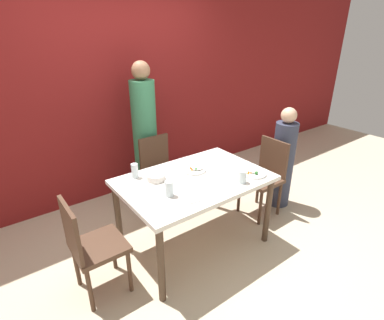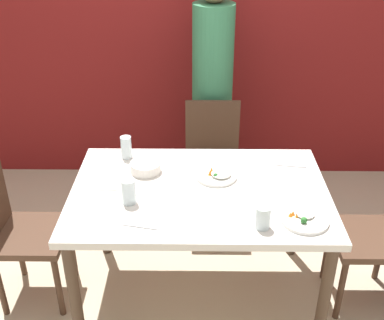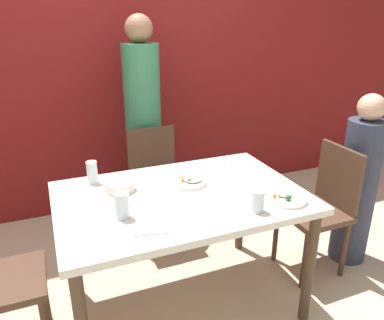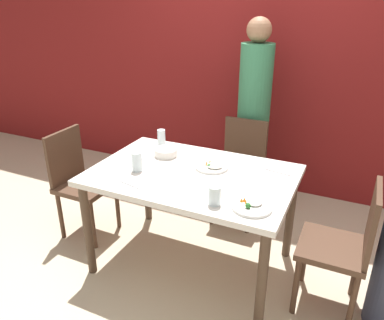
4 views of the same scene
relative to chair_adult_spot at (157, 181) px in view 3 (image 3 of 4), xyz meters
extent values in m
plane|color=beige|center=(-0.09, -0.80, -0.49)|extent=(10.00, 10.00, 0.00)
cube|color=maroon|center=(-0.09, 0.73, 0.86)|extent=(10.00, 0.06, 2.70)
cube|color=silver|center=(-0.09, -0.80, 0.25)|extent=(1.37, 0.92, 0.04)
cylinder|color=#4C3828|center=(0.53, -1.19, -0.13)|extent=(0.06, 0.06, 0.72)
cylinder|color=#4C3828|center=(-0.72, -0.40, -0.13)|extent=(0.06, 0.06, 0.72)
cylinder|color=#4C3828|center=(0.53, -0.40, -0.13)|extent=(0.06, 0.06, 0.72)
cube|color=#4C3323|center=(0.00, -0.07, -0.05)|extent=(0.40, 0.40, 0.04)
cube|color=#4C3323|center=(0.00, 0.12, 0.19)|extent=(0.38, 0.03, 0.43)
cylinder|color=#4C3323|center=(-0.17, -0.23, -0.28)|extent=(0.04, 0.04, 0.43)
cylinder|color=#4C3323|center=(0.16, -0.23, -0.28)|extent=(0.04, 0.04, 0.43)
cylinder|color=#4C3323|center=(-0.17, 0.10, -0.28)|extent=(0.04, 0.04, 0.43)
cylinder|color=#4C3323|center=(0.16, 0.10, -0.28)|extent=(0.04, 0.04, 0.43)
cube|color=#4C3323|center=(0.86, -0.80, -0.05)|extent=(0.40, 0.40, 0.04)
cube|color=#4C3323|center=(1.05, -0.80, 0.19)|extent=(0.03, 0.38, 0.43)
cylinder|color=#4C3323|center=(0.70, -0.64, -0.28)|extent=(0.04, 0.04, 0.43)
cylinder|color=#4C3323|center=(0.70, -0.97, -0.28)|extent=(0.04, 0.04, 0.43)
cylinder|color=#4C3323|center=(1.03, -0.64, -0.28)|extent=(0.04, 0.04, 0.43)
cylinder|color=#4C3323|center=(1.03, -0.97, -0.28)|extent=(0.04, 0.04, 0.43)
cube|color=#4C3323|center=(-1.05, -0.79, -0.05)|extent=(0.40, 0.40, 0.04)
cylinder|color=#4C3323|center=(-0.88, -0.63, -0.28)|extent=(0.04, 0.04, 0.43)
cylinder|color=#387F56|center=(0.00, 0.32, 0.26)|extent=(0.29, 0.29, 1.51)
sphere|color=#9E7051|center=(0.00, 0.32, 1.12)|extent=(0.21, 0.21, 0.21)
cylinder|color=#33384C|center=(1.23, -0.80, 0.04)|extent=(0.26, 0.26, 1.06)
sphere|color=#DBAD89|center=(1.23, -0.80, 0.65)|extent=(0.18, 0.18, 0.18)
cylinder|color=silver|center=(-0.40, -0.61, 0.30)|extent=(0.17, 0.17, 0.06)
cylinder|color=#BC5123|center=(-0.40, -0.61, 0.32)|extent=(0.15, 0.15, 0.01)
cylinder|color=white|center=(0.00, -0.67, 0.28)|extent=(0.23, 0.23, 0.02)
ellipsoid|color=white|center=(0.03, -0.68, 0.30)|extent=(0.11, 0.11, 0.02)
cone|color=orange|center=(-0.04, -0.68, 0.30)|extent=(0.02, 0.02, 0.03)
cone|color=orange|center=(-0.03, -0.64, 0.30)|extent=(0.02, 0.02, 0.03)
sphere|color=#2D702D|center=(-0.01, -0.71, 0.30)|extent=(0.03, 0.03, 0.03)
cylinder|color=white|center=(0.41, -1.07, 0.28)|extent=(0.23, 0.23, 0.02)
ellipsoid|color=white|center=(0.42, -1.05, 0.30)|extent=(0.09, 0.09, 0.02)
cone|color=orange|center=(0.37, -1.07, 0.30)|extent=(0.02, 0.02, 0.03)
sphere|color=#2D702D|center=(0.40, -1.11, 0.30)|extent=(0.03, 0.03, 0.03)
cone|color=orange|center=(0.36, -1.05, 0.30)|extent=(0.02, 0.02, 0.03)
cone|color=orange|center=(0.34, -1.06, 0.30)|extent=(0.02, 0.02, 0.02)
cylinder|color=silver|center=(-0.53, -0.45, 0.34)|extent=(0.06, 0.06, 0.14)
cylinder|color=silver|center=(0.20, -1.12, 0.33)|extent=(0.07, 0.07, 0.11)
cylinder|color=silver|center=(-0.45, -0.92, 0.34)|extent=(0.07, 0.07, 0.13)
cube|color=white|center=(-0.59, -0.74, 0.27)|extent=(0.14, 0.14, 0.01)
cube|color=silver|center=(0.44, -0.54, 0.27)|extent=(0.18, 0.05, 0.01)
cube|color=silver|center=(-0.37, -1.13, 0.27)|extent=(0.18, 0.06, 0.01)
camera|label=1|loc=(-1.59, -2.77, 1.56)|focal=28.00mm
camera|label=2|loc=(-0.11, -2.96, 1.66)|focal=45.00mm
camera|label=3|loc=(-0.75, -2.57, 1.21)|focal=35.00mm
camera|label=4|loc=(0.88, -2.88, 1.38)|focal=35.00mm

